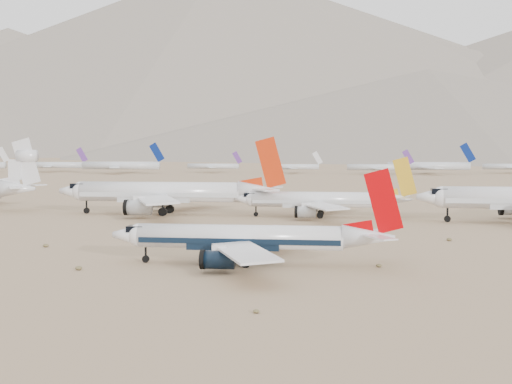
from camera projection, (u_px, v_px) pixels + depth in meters
ground at (206, 265)px, 101.71m from camera, size 7000.00×7000.00×0.00m
main_airliner at (252, 238)px, 102.00m from camera, size 39.67×38.75×14.00m
row2_gold_tail at (323, 200)px, 168.71m from camera, size 40.62×39.73×14.46m
row2_orange_tail at (169, 193)px, 175.10m from camera, size 53.78×52.61×19.18m
distant_storage_row at (405, 166)px, 415.94m from camera, size 627.65×68.48×16.17m
mountain_range at (369, 72)px, 1711.18m from camera, size 7354.00×3024.00×470.00m
desert_scrub at (187, 308)px, 74.11m from camera, size 261.14×121.67×0.63m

